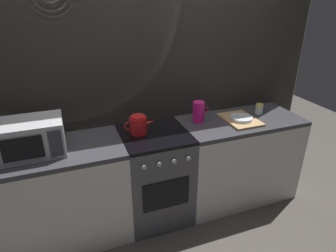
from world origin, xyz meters
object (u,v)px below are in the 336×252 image
microwave (32,137)px  pitcher (199,112)px  kettle (138,125)px  dish_pile (241,119)px  stove_unit (155,176)px  spice_jar (259,109)px

microwave → pitcher: bearing=4.1°
microwave → kettle: size_ratio=1.62×
pitcher → dish_pile: pitcher is taller
stove_unit → microwave: 1.14m
kettle → spice_jar: kettle is taller
dish_pile → kettle: bearing=175.4°
microwave → spice_jar: 2.13m
microwave → dish_pile: size_ratio=1.15×
kettle → pitcher: 0.61m
stove_unit → spice_jar: bearing=3.3°
dish_pile → stove_unit: bearing=178.0°
stove_unit → microwave: bearing=-179.8°
stove_unit → kettle: kettle is taller
microwave → kettle: bearing=3.7°
stove_unit → kettle: 0.55m
stove_unit → microwave: microwave is taller
microwave → pitcher: (1.45, 0.10, -0.03)m
pitcher → spice_jar: size_ratio=1.90×
dish_pile → spice_jar: (0.28, 0.10, 0.03)m
microwave → dish_pile: microwave is taller
microwave → kettle: microwave is taller
pitcher → microwave: bearing=-175.9°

